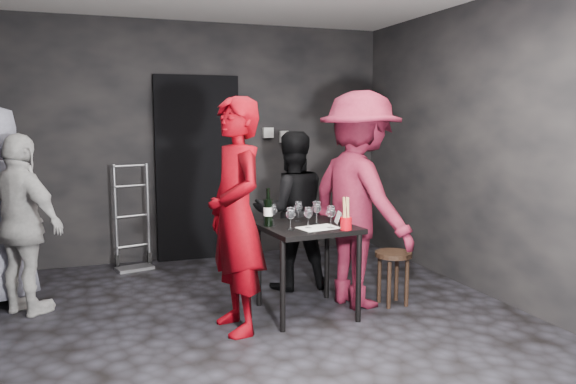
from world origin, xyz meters
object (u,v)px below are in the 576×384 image
object	(u,v)px
bystander_cream	(23,225)
breadstick_cup	(346,214)
man_maroon	(360,175)
stool	(393,264)
tasting_table	(307,237)
wine_bottle	(268,212)
woman_black	(291,211)
hand_truck	(134,249)
server_red	(236,194)

from	to	relation	value
bystander_cream	breadstick_cup	xyz separation A→B (m)	(2.42, -1.05, 0.12)
man_maroon	stool	bearing A→B (deg)	-124.53
stool	man_maroon	size ratio (longest dim) A/B	0.21
tasting_table	wine_bottle	distance (m)	0.39
tasting_table	woman_black	distance (m)	0.75
wine_bottle	breadstick_cup	world-z (taller)	wine_bottle
stool	woman_black	distance (m)	1.09
woman_black	man_maroon	world-z (taller)	man_maroon
hand_truck	tasting_table	bearing A→B (deg)	-71.55
breadstick_cup	hand_truck	bearing A→B (deg)	123.31
woman_black	server_red	bearing A→B (deg)	53.44
hand_truck	bystander_cream	distance (m)	1.62
breadstick_cup	tasting_table	bearing A→B (deg)	128.34
hand_truck	woman_black	distance (m)	1.93
stool	woman_black	xyz separation A→B (m)	(-0.67, 0.77, 0.38)
tasting_table	stool	distance (m)	0.84
tasting_table	server_red	distance (m)	0.77
stool	man_maroon	xyz separation A→B (m)	(-0.28, 0.11, 0.77)
woman_black	hand_truck	bearing A→B (deg)	-37.97
stool	hand_truck	bearing A→B (deg)	135.59
hand_truck	bystander_cream	bearing A→B (deg)	-142.38
tasting_table	server_red	world-z (taller)	server_red
server_red	woman_black	bearing A→B (deg)	131.67
breadstick_cup	woman_black	bearing A→B (deg)	95.48
stool	bystander_cream	world-z (taller)	bystander_cream
tasting_table	woman_black	xyz separation A→B (m)	(0.12, 0.73, 0.10)
stool	woman_black	bearing A→B (deg)	131.01
tasting_table	wine_bottle	world-z (taller)	wine_bottle
stool	bystander_cream	bearing A→B (deg)	164.82
tasting_table	stool	size ratio (longest dim) A/B	1.60
bystander_cream	tasting_table	bearing A→B (deg)	-153.08
server_red	wine_bottle	xyz separation A→B (m)	(0.33, 0.23, -0.19)
tasting_table	server_red	size ratio (longest dim) A/B	0.35
bystander_cream	stool	bearing A→B (deg)	-148.91
hand_truck	woman_black	bearing A→B (deg)	-56.00
hand_truck	stool	world-z (taller)	hand_truck
tasting_table	man_maroon	world-z (taller)	man_maroon
wine_bottle	breadstick_cup	distance (m)	0.64
woman_black	bystander_cream	bearing A→B (deg)	2.87
tasting_table	wine_bottle	bearing A→B (deg)	166.92
woman_black	bystander_cream	xyz separation A→B (m)	(-2.33, 0.04, 0.00)
server_red	woman_black	world-z (taller)	server_red
stool	server_red	distance (m)	1.60
wine_bottle	woman_black	bearing A→B (deg)	56.59
hand_truck	wine_bottle	size ratio (longest dim) A/B	3.64
server_red	wine_bottle	world-z (taller)	server_red
stool	wine_bottle	bearing A→B (deg)	174.23
breadstick_cup	man_maroon	bearing A→B (deg)	50.59
woman_black	wine_bottle	distance (m)	0.80
woman_black	bystander_cream	size ratio (longest dim) A/B	1.00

